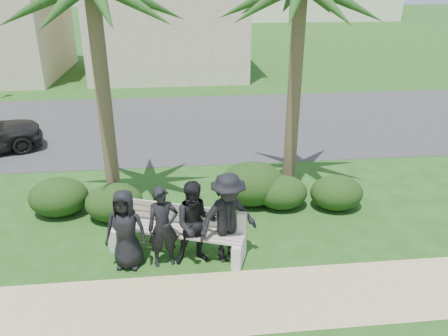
{
  "coord_description": "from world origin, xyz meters",
  "views": [
    {
      "loc": [
        -0.65,
        -7.58,
        5.01
      ],
      "look_at": [
        0.28,
        1.0,
        1.22
      ],
      "focal_mm": 35.0,
      "sensor_mm": 36.0,
      "label": 1
    }
  ],
  "objects_px": {
    "man_c": "(196,223)",
    "park_bench": "(177,234)",
    "man_d": "(228,218)",
    "man_b": "(163,227)",
    "man_a": "(126,230)"
  },
  "relations": [
    {
      "from": "man_d",
      "to": "man_b",
      "type": "bearing_deg",
      "value": 161.37
    },
    {
      "from": "man_c",
      "to": "man_d",
      "type": "height_order",
      "value": "man_d"
    },
    {
      "from": "man_a",
      "to": "man_d",
      "type": "relative_size",
      "value": 0.87
    },
    {
      "from": "man_c",
      "to": "man_d",
      "type": "distance_m",
      "value": 0.61
    },
    {
      "from": "park_bench",
      "to": "man_a",
      "type": "height_order",
      "value": "man_a"
    },
    {
      "from": "man_d",
      "to": "man_a",
      "type": "bearing_deg",
      "value": 160.85
    },
    {
      "from": "man_d",
      "to": "park_bench",
      "type": "bearing_deg",
      "value": 141.91
    },
    {
      "from": "man_c",
      "to": "man_a",
      "type": "bearing_deg",
      "value": 175.53
    },
    {
      "from": "man_c",
      "to": "park_bench",
      "type": "bearing_deg",
      "value": 132.34
    },
    {
      "from": "man_b",
      "to": "man_c",
      "type": "distance_m",
      "value": 0.6
    },
    {
      "from": "park_bench",
      "to": "man_b",
      "type": "bearing_deg",
      "value": -105.38
    },
    {
      "from": "park_bench",
      "to": "man_d",
      "type": "xyz_separation_m",
      "value": [
        0.96,
        -0.32,
        0.48
      ]
    },
    {
      "from": "man_c",
      "to": "man_d",
      "type": "bearing_deg",
      "value": -2.41
    },
    {
      "from": "park_bench",
      "to": "man_b",
      "type": "distance_m",
      "value": 0.56
    },
    {
      "from": "man_a",
      "to": "man_c",
      "type": "xyz_separation_m",
      "value": [
        1.28,
        -0.01,
        0.05
      ]
    }
  ]
}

